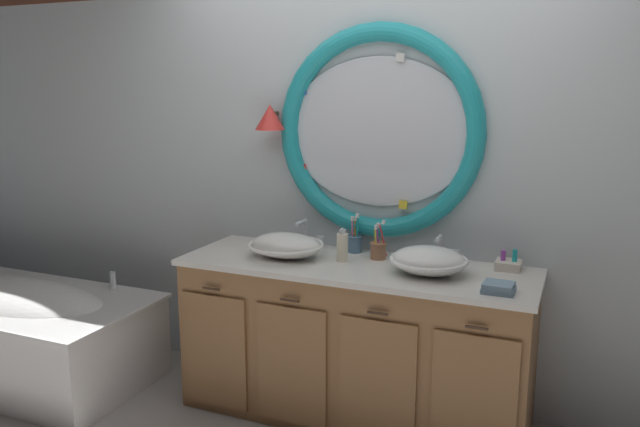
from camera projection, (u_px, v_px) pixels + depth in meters
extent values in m
cube|color=silver|center=(375.00, 168.00, 3.48)|extent=(6.40, 0.08, 2.60)
ellipsoid|color=silver|center=(378.00, 132.00, 3.37)|extent=(1.05, 0.02, 0.80)
torus|color=teal|center=(378.00, 133.00, 3.37)|extent=(1.15, 0.10, 1.15)
cube|color=green|center=(476.00, 143.00, 3.17)|extent=(0.05, 0.01, 0.05)
cube|color=silver|center=(400.00, 57.00, 3.24)|extent=(0.05, 0.01, 0.05)
cube|color=#2866B7|center=(303.00, 91.00, 3.49)|extent=(0.04, 0.01, 0.04)
cube|color=red|center=(303.00, 168.00, 3.58)|extent=(0.05, 0.01, 0.05)
cube|color=yellow|center=(403.00, 205.00, 3.38)|extent=(0.05, 0.01, 0.05)
cylinder|color=#4C3823|center=(274.00, 113.00, 3.56)|extent=(0.02, 0.09, 0.02)
cone|color=red|center=(270.00, 117.00, 3.52)|extent=(0.17, 0.17, 0.14)
cube|color=olive|center=(355.00, 343.00, 3.35)|extent=(1.81, 0.60, 0.81)
cube|color=silver|center=(356.00, 266.00, 3.26)|extent=(1.85, 0.63, 0.03)
cube|color=silver|center=(373.00, 266.00, 3.54)|extent=(1.81, 0.02, 0.11)
cube|color=olive|center=(215.00, 351.00, 3.34)|extent=(0.38, 0.02, 0.62)
cylinder|color=#422D1E|center=(211.00, 289.00, 3.26)|extent=(0.10, 0.01, 0.01)
cube|color=olive|center=(291.00, 366.00, 3.16)|extent=(0.38, 0.02, 0.62)
cylinder|color=#422D1E|center=(290.00, 300.00, 3.08)|extent=(0.10, 0.01, 0.01)
cube|color=olive|center=(377.00, 382.00, 2.99)|extent=(0.38, 0.02, 0.62)
cylinder|color=#422D1E|center=(378.00, 313.00, 2.91)|extent=(0.10, 0.01, 0.01)
cube|color=olive|center=(473.00, 400.00, 2.82)|extent=(0.38, 0.02, 0.62)
cylinder|color=#422D1E|center=(477.00, 328.00, 2.73)|extent=(0.10, 0.01, 0.01)
cube|color=white|center=(18.00, 336.00, 3.84)|extent=(1.65, 0.82, 0.50)
ellipsoid|color=white|center=(15.00, 304.00, 3.80)|extent=(1.35, 0.64, 0.28)
cube|color=white|center=(14.00, 298.00, 3.79)|extent=(1.68, 0.85, 0.02)
cylinder|color=silver|center=(113.00, 280.00, 3.92)|extent=(0.04, 0.04, 0.11)
cylinder|color=silver|center=(15.00, 304.00, 3.80)|extent=(0.04, 0.04, 0.01)
ellipsoid|color=white|center=(286.00, 245.00, 3.37)|extent=(0.39, 0.28, 0.13)
torus|color=white|center=(286.00, 245.00, 3.37)|extent=(0.41, 0.41, 0.02)
cylinder|color=silver|center=(286.00, 245.00, 3.37)|extent=(0.03, 0.03, 0.01)
ellipsoid|color=white|center=(428.00, 261.00, 3.07)|extent=(0.36, 0.30, 0.14)
torus|color=white|center=(428.00, 260.00, 3.07)|extent=(0.38, 0.38, 0.02)
cylinder|color=silver|center=(428.00, 260.00, 3.07)|extent=(0.03, 0.03, 0.01)
cylinder|color=silver|center=(305.00, 245.00, 3.61)|extent=(0.05, 0.05, 0.02)
cylinder|color=silver|center=(305.00, 232.00, 3.59)|extent=(0.02, 0.02, 0.13)
sphere|color=silver|center=(305.00, 221.00, 3.58)|extent=(0.03, 0.03, 0.03)
cylinder|color=silver|center=(301.00, 223.00, 3.52)|extent=(0.02, 0.12, 0.02)
cylinder|color=silver|center=(290.00, 240.00, 3.64)|extent=(0.04, 0.04, 0.06)
cylinder|color=silver|center=(321.00, 243.00, 3.57)|extent=(0.04, 0.04, 0.06)
cube|color=silver|center=(290.00, 234.00, 3.63)|extent=(0.05, 0.01, 0.01)
cube|color=silver|center=(321.00, 237.00, 3.56)|extent=(0.05, 0.01, 0.01)
cylinder|color=silver|center=(439.00, 259.00, 3.31)|extent=(0.05, 0.05, 0.02)
cylinder|color=silver|center=(440.00, 247.00, 3.29)|extent=(0.02, 0.02, 0.11)
sphere|color=silver|center=(440.00, 237.00, 3.28)|extent=(0.03, 0.03, 0.03)
cylinder|color=silver|center=(438.00, 239.00, 3.24)|extent=(0.02, 0.10, 0.02)
cylinder|color=silver|center=(425.00, 254.00, 3.33)|extent=(0.04, 0.04, 0.06)
cylinder|color=silver|center=(454.00, 257.00, 3.27)|extent=(0.04, 0.04, 0.06)
cube|color=silver|center=(426.00, 248.00, 3.33)|extent=(0.05, 0.01, 0.01)
cube|color=silver|center=(454.00, 251.00, 3.27)|extent=(0.05, 0.01, 0.01)
cylinder|color=slate|center=(355.00, 244.00, 3.47)|extent=(0.07, 0.07, 0.09)
torus|color=slate|center=(355.00, 236.00, 3.46)|extent=(0.08, 0.08, 0.01)
cylinder|color=#19ADB2|center=(357.00, 234.00, 3.45)|extent=(0.02, 0.02, 0.19)
cube|color=white|center=(358.00, 216.00, 3.43)|extent=(0.02, 0.02, 0.02)
cylinder|color=orange|center=(355.00, 235.00, 3.48)|extent=(0.01, 0.01, 0.16)
cube|color=white|center=(355.00, 219.00, 3.46)|extent=(0.02, 0.02, 0.02)
cylinder|color=pink|center=(352.00, 236.00, 3.46)|extent=(0.01, 0.01, 0.17)
cube|color=white|center=(353.00, 219.00, 3.44)|extent=(0.02, 0.02, 0.02)
cylinder|color=#996647|center=(378.00, 251.00, 3.34)|extent=(0.08, 0.08, 0.09)
torus|color=#996647|center=(378.00, 243.00, 3.33)|extent=(0.09, 0.09, 0.01)
cylinder|color=#E0383D|center=(383.00, 241.00, 3.33)|extent=(0.04, 0.04, 0.18)
cube|color=white|center=(384.00, 222.00, 3.31)|extent=(0.02, 0.02, 0.03)
cylinder|color=purple|center=(378.00, 242.00, 3.35)|extent=(0.02, 0.02, 0.16)
cube|color=white|center=(378.00, 225.00, 3.33)|extent=(0.02, 0.02, 0.02)
cylinder|color=yellow|center=(376.00, 243.00, 3.33)|extent=(0.02, 0.01, 0.15)
cube|color=white|center=(376.00, 227.00, 3.31)|extent=(0.01, 0.02, 0.02)
cylinder|color=#EFE5C6|center=(342.00, 247.00, 3.29)|extent=(0.06, 0.06, 0.15)
cylinder|color=silver|center=(342.00, 232.00, 3.27)|extent=(0.04, 0.04, 0.02)
cylinder|color=silver|center=(341.00, 230.00, 3.25)|extent=(0.01, 0.04, 0.01)
cube|color=#7593A8|center=(498.00, 290.00, 2.81)|extent=(0.14, 0.13, 0.02)
cube|color=#7593A8|center=(499.00, 285.00, 2.81)|extent=(0.14, 0.12, 0.02)
cube|color=beige|center=(508.00, 265.00, 3.15)|extent=(0.12, 0.12, 0.04)
cylinder|color=purple|center=(503.00, 255.00, 3.15)|extent=(0.02, 0.02, 0.05)
cylinder|color=#19ADB2|center=(515.00, 256.00, 3.13)|extent=(0.02, 0.02, 0.06)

